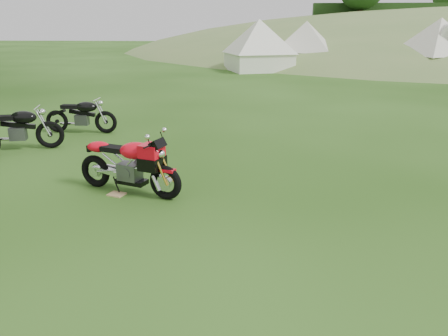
# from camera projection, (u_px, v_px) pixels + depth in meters

# --- Properties ---
(ground) EXTENTS (120.00, 120.00, 0.00)m
(ground) POSITION_uv_depth(u_px,v_px,m) (210.00, 218.00, 5.86)
(ground) COLOR #1F430E
(ground) RESTS_ON ground
(sport_motorcycle) EXTENTS (1.76, 0.99, 1.03)m
(sport_motorcycle) POSITION_uv_depth(u_px,v_px,m) (128.00, 161.00, 6.57)
(sport_motorcycle) COLOR red
(sport_motorcycle) RESTS_ON ground
(plywood_board) EXTENTS (0.29, 0.26, 0.02)m
(plywood_board) POSITION_uv_depth(u_px,v_px,m) (117.00, 194.00, 6.63)
(plywood_board) COLOR tan
(plywood_board) RESTS_ON ground
(vintage_moto_b) EXTENTS (1.82, 0.83, 0.94)m
(vintage_moto_b) POSITION_uv_depth(u_px,v_px,m) (16.00, 127.00, 8.86)
(vintage_moto_b) COLOR black
(vintage_moto_b) RESTS_ON ground
(vintage_moto_d) EXTENTS (1.65, 0.39, 0.87)m
(vintage_moto_d) POSITION_uv_depth(u_px,v_px,m) (81.00, 115.00, 10.25)
(vintage_moto_d) COLOR black
(vintage_moto_d) RESTS_ON ground
(tent_left) EXTENTS (3.92, 3.92, 2.67)m
(tent_left) POSITION_uv_depth(u_px,v_px,m) (259.00, 45.00, 23.57)
(tent_left) COLOR white
(tent_left) RESTS_ON ground
(tent_mid) EXTENTS (3.70, 3.70, 2.61)m
(tent_mid) POSITION_uv_depth(u_px,v_px,m) (306.00, 44.00, 25.25)
(tent_mid) COLOR beige
(tent_mid) RESTS_ON ground
(tent_right) EXTENTS (4.03, 4.03, 2.70)m
(tent_right) POSITION_uv_depth(u_px,v_px,m) (438.00, 46.00, 22.19)
(tent_right) COLOR silver
(tent_right) RESTS_ON ground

